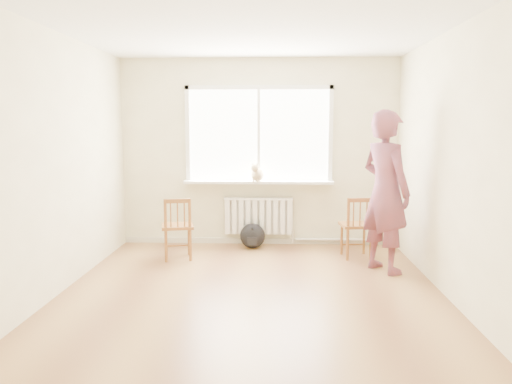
# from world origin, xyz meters

# --- Properties ---
(floor) EXTENTS (4.50, 4.50, 0.00)m
(floor) POSITION_xyz_m (0.00, 0.00, 0.00)
(floor) COLOR #A37543
(floor) RESTS_ON ground
(ceiling) EXTENTS (4.50, 4.50, 0.00)m
(ceiling) POSITION_xyz_m (0.00, 0.00, 2.70)
(ceiling) COLOR white
(ceiling) RESTS_ON back_wall
(back_wall) EXTENTS (4.00, 0.01, 2.70)m
(back_wall) POSITION_xyz_m (0.00, 2.25, 1.35)
(back_wall) COLOR #F2EBC1
(back_wall) RESTS_ON ground
(window) EXTENTS (2.12, 0.05, 1.42)m
(window) POSITION_xyz_m (0.00, 2.22, 1.66)
(window) COLOR white
(window) RESTS_ON back_wall
(windowsill) EXTENTS (2.15, 0.22, 0.04)m
(windowsill) POSITION_xyz_m (0.00, 2.14, 0.93)
(windowsill) COLOR white
(windowsill) RESTS_ON back_wall
(radiator) EXTENTS (1.00, 0.12, 0.55)m
(radiator) POSITION_xyz_m (0.00, 2.16, 0.44)
(radiator) COLOR white
(radiator) RESTS_ON back_wall
(heating_pipe) EXTENTS (1.40, 0.04, 0.04)m
(heating_pipe) POSITION_xyz_m (1.25, 2.19, 0.08)
(heating_pipe) COLOR silver
(heating_pipe) RESTS_ON back_wall
(baseboard) EXTENTS (4.00, 0.03, 0.08)m
(baseboard) POSITION_xyz_m (0.00, 2.23, 0.04)
(baseboard) COLOR beige
(baseboard) RESTS_ON ground
(chair_left) EXTENTS (0.48, 0.47, 0.82)m
(chair_left) POSITION_xyz_m (-1.03, 1.32, 0.41)
(chair_left) COLOR #955B2B
(chair_left) RESTS_ON floor
(chair_right) EXTENTS (0.45, 0.43, 0.82)m
(chair_right) POSITION_xyz_m (1.32, 1.48, 0.41)
(chair_right) COLOR #955B2B
(chair_right) RESTS_ON floor
(person) EXTENTS (0.77, 0.84, 1.93)m
(person) POSITION_xyz_m (1.55, 0.90, 0.96)
(person) COLOR #C84274
(person) RESTS_ON floor
(cat) EXTENTS (0.24, 0.41, 0.28)m
(cat) POSITION_xyz_m (-0.02, 2.05, 1.06)
(cat) COLOR beige
(cat) RESTS_ON windowsill
(backpack) EXTENTS (0.43, 0.38, 0.36)m
(backpack) POSITION_xyz_m (-0.08, 1.95, 0.18)
(backpack) COLOR black
(backpack) RESTS_ON floor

